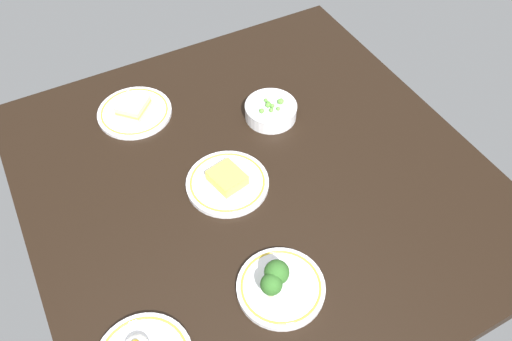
{
  "coord_description": "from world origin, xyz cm",
  "views": [
    {
      "loc": [
        70.86,
        -37.77,
        101.56
      ],
      "look_at": [
        0.0,
        0.0,
        6.0
      ],
      "focal_mm": 36.17,
      "sensor_mm": 36.0,
      "label": 1
    }
  ],
  "objects_px": {
    "bowl_peas": "(271,110)",
    "plate_cheese": "(227,182)",
    "plate_sandwich": "(134,111)",
    "plate_broccoli": "(279,284)"
  },
  "relations": [
    {
      "from": "bowl_peas",
      "to": "plate_cheese",
      "type": "bearing_deg",
      "value": -52.64
    },
    {
      "from": "plate_cheese",
      "to": "plate_sandwich",
      "type": "bearing_deg",
      "value": -161.47
    },
    {
      "from": "bowl_peas",
      "to": "plate_cheese",
      "type": "height_order",
      "value": "bowl_peas"
    },
    {
      "from": "bowl_peas",
      "to": "plate_sandwich",
      "type": "relative_size",
      "value": 0.7
    },
    {
      "from": "plate_sandwich",
      "to": "bowl_peas",
      "type": "bearing_deg",
      "value": 60.37
    },
    {
      "from": "bowl_peas",
      "to": "plate_sandwich",
      "type": "bearing_deg",
      "value": -119.63
    },
    {
      "from": "plate_broccoli",
      "to": "bowl_peas",
      "type": "bearing_deg",
      "value": 152.77
    },
    {
      "from": "plate_broccoli",
      "to": "plate_sandwich",
      "type": "relative_size",
      "value": 0.92
    },
    {
      "from": "plate_broccoli",
      "to": "plate_sandwich",
      "type": "distance_m",
      "value": 0.65
    },
    {
      "from": "bowl_peas",
      "to": "plate_cheese",
      "type": "relative_size",
      "value": 0.7
    }
  ]
}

